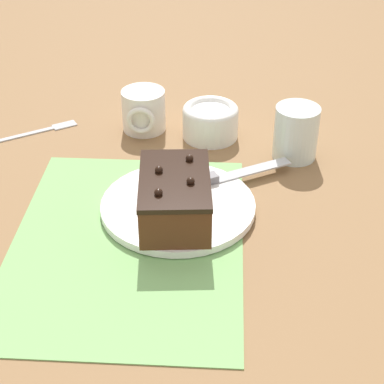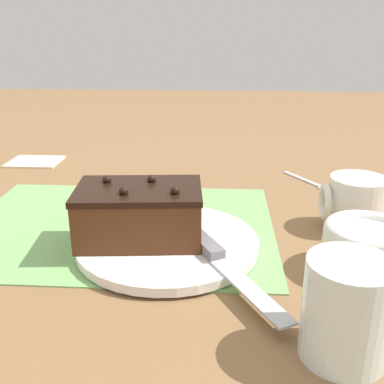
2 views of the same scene
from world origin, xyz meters
name	(u,v)px [view 1 (image 1 of 2)]	position (x,y,z in m)	size (l,w,h in m)	color
ground_plane	(128,242)	(0.00, 0.00, 0.00)	(3.00, 3.00, 0.00)	olive
placemat_woven	(128,241)	(0.00, 0.00, 0.00)	(0.46, 0.34, 0.00)	#7AB266
cake_plate	(178,206)	(-0.08, 0.07, 0.01)	(0.24, 0.24, 0.01)	white
chocolate_cake	(175,197)	(-0.05, 0.07, 0.05)	(0.17, 0.12, 0.08)	#512D19
serving_knife	(217,178)	(-0.15, 0.13, 0.02)	(0.12, 0.19, 0.01)	slate
drinking_glass	(296,133)	(-0.26, 0.26, 0.05)	(0.08, 0.08, 0.10)	silver
small_bowl	(210,120)	(-0.33, 0.11, 0.03)	(0.10, 0.10, 0.06)	white
coffee_mug	(144,111)	(-0.35, -0.02, 0.04)	(0.09, 0.08, 0.08)	silver
dessert_fork	(45,129)	(-0.33, -0.21, 0.00)	(0.09, 0.14, 0.01)	#B7BABF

